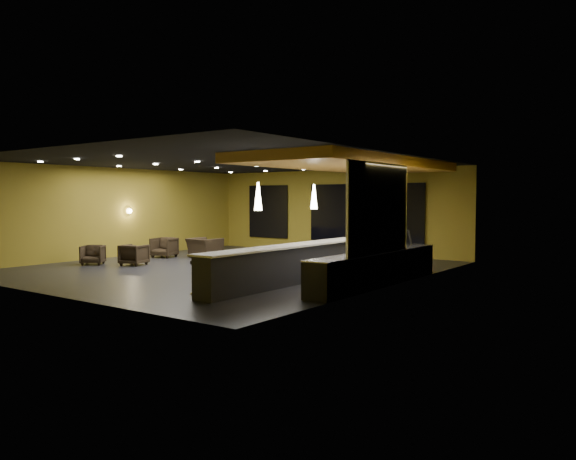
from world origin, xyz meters
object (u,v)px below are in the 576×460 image
Objects in this scene: bar_stool_2 at (253,265)px; bar_stool_4 at (301,258)px; staff_b at (384,246)px; armchair_a at (93,255)px; prep_counter at (377,269)px; armchair_b at (134,255)px; bar_stool_3 at (278,260)px; bar_stool_0 at (198,273)px; armchair_c at (164,247)px; column at (380,214)px; staff_c at (399,243)px; bar_stool_1 at (230,270)px; bar_stool_5 at (325,254)px; bar_stool_6 at (339,252)px; staff_a at (385,248)px; armchair_d at (204,248)px; bar_counter at (304,263)px; pendant_1 at (314,197)px; pendant_2 at (357,197)px; pendant_0 at (258,196)px.

bar_stool_2 is 1.03× the size of bar_stool_4.
armchair_a is at bearing -130.92° from staff_b.
prep_counter is 8.86m from armchair_b.
bar_stool_0 is at bearing -89.14° from bar_stool_3.
armchair_c is (-8.87, -1.21, -0.43)m from staff_b.
column reaches higher than bar_stool_4.
staff_c is 2.43× the size of bar_stool_1.
staff_c reaches higher than bar_stool_5.
prep_counter is at bearing -44.63° from bar_stool_6.
armchair_c is (-9.10, -0.85, -0.40)m from staff_a.
armchair_d reaches higher than bar_stool_4.
prep_counter reaches higher than armchair_a.
prep_counter reaches higher than armchair_b.
bar_stool_2 is (-2.03, -3.91, -0.29)m from staff_a.
staff_a is at bearing 111.08° from prep_counter.
bar_stool_2 is at bearing -131.10° from staff_c.
bar_counter is 8.19m from armchair_a.
pendant_1 is 2.09m from bar_stool_3.
staff_c reaches higher than bar_stool_3.
pendant_2 is 1.78m from staff_b.
bar_stool_6 is at bearing 104.07° from bar_counter.
staff_a is at bearing -11.15° from armchair_c.
pendant_1 reaches higher than armchair_a.
staff_a is at bearing 68.03° from bar_counter.
armchair_c is (0.13, 3.11, 0.05)m from armchair_a.
bar_stool_1 is (7.25, -4.20, 0.10)m from armchair_c.
column reaches higher than armchair_a.
bar_counter is 6.83m from armchair_b.
bar_counter reaches higher than bar_stool_6.
bar_stool_0 is (-0.78, -6.31, -1.83)m from pendant_2.
bar_stool_1 is at bearing -87.54° from bar_stool_4.
bar_stool_5 reaches higher than armchair_d.
armchair_b is at bearing -172.13° from pendant_1.
bar_stool_6 reaches higher than bar_stool_4.
pendant_2 reaches higher than staff_b.
staff_a is 1.98× the size of armchair_b.
pendant_0 is at bearing -76.38° from staff_b.
staff_a is 1.91× the size of bar_stool_3.
bar_counter is at bearing -90.00° from pendant_1.
armchair_c is (-7.98, -2.67, -1.36)m from column.
staff_a is 9.15m from armchair_c.
prep_counter reaches higher than armchair_c.
pendant_1 is (0.00, 2.50, 0.00)m from pendant_0.
bar_counter reaches higher than bar_stool_2.
bar_stool_4 is (-1.76, -2.01, -0.33)m from staff_b.
prep_counter is 3.89m from bar_stool_1.
staff_b is 1.86m from bar_stool_5.
staff_c is at bearing 102.94° from prep_counter.
bar_stool_5 reaches higher than bar_stool_6.
bar_counter is 2.27m from bar_stool_5.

